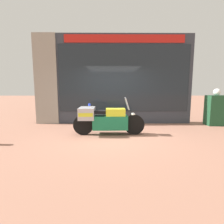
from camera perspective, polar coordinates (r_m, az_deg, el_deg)
ground_plane at (r=5.86m, az=0.81°, el=-7.36°), size 60.00×60.00×0.00m
shop_building at (r=7.67m, az=-2.84°, el=10.47°), size 6.66×0.55×3.76m
window_display at (r=7.78m, az=3.46°, el=0.03°), size 5.26×0.30×2.04m
paramedic_motorcycle at (r=5.76m, az=-2.69°, el=-2.20°), size 2.35×0.76×1.24m
utility_cabinet at (r=8.45m, az=31.19°, el=0.46°), size 0.88×0.52×1.24m
white_helmet at (r=8.35m, az=31.07°, el=5.61°), size 0.28×0.28×0.28m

